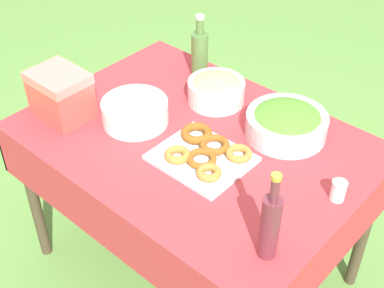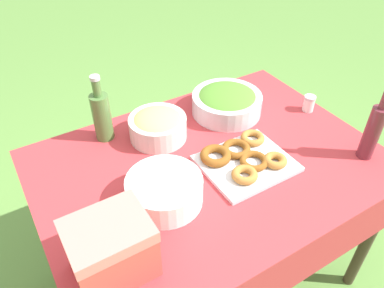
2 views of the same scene
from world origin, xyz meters
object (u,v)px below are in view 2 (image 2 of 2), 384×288
(pasta_bowl, at_px, (158,125))
(cooler_box, at_px, (111,249))
(wine_bottle, at_px, (373,130))
(olive_oil_bottle, at_px, (102,115))
(salad_bowl, at_px, (227,102))
(donut_platter, at_px, (244,159))
(plate_stack, at_px, (164,190))

(pasta_bowl, height_order, cooler_box, cooler_box)
(wine_bottle, bearing_deg, cooler_box, -2.09)
(olive_oil_bottle, xyz_separation_m, wine_bottle, (-0.83, 0.64, 0.01))
(olive_oil_bottle, distance_m, wine_bottle, 1.05)
(salad_bowl, distance_m, pasta_bowl, 0.35)
(donut_platter, height_order, cooler_box, cooler_box)
(donut_platter, height_order, plate_stack, plate_stack)
(cooler_box, bearing_deg, wine_bottle, 177.91)
(donut_platter, bearing_deg, cooler_box, 16.12)
(pasta_bowl, xyz_separation_m, olive_oil_bottle, (0.19, -0.11, 0.05))
(salad_bowl, xyz_separation_m, olive_oil_bottle, (0.54, -0.11, 0.06))
(pasta_bowl, distance_m, olive_oil_bottle, 0.23)
(pasta_bowl, bearing_deg, olive_oil_bottle, -30.70)
(salad_bowl, relative_size, cooler_box, 1.40)
(donut_platter, xyz_separation_m, plate_stack, (0.35, 0.01, 0.03))
(salad_bowl, bearing_deg, cooler_box, 33.55)
(cooler_box, bearing_deg, pasta_bowl, -128.78)
(olive_oil_bottle, distance_m, cooler_box, 0.64)
(salad_bowl, xyz_separation_m, donut_platter, (0.14, 0.32, -0.04))
(salad_bowl, relative_size, plate_stack, 1.19)
(olive_oil_bottle, bearing_deg, donut_platter, 132.65)
(salad_bowl, height_order, cooler_box, cooler_box)
(wine_bottle, relative_size, cooler_box, 1.42)
(salad_bowl, relative_size, donut_platter, 0.94)
(pasta_bowl, height_order, donut_platter, pasta_bowl)
(wine_bottle, distance_m, cooler_box, 1.04)
(donut_platter, xyz_separation_m, wine_bottle, (-0.43, 0.21, 0.10))
(donut_platter, bearing_deg, salad_bowl, -114.16)
(pasta_bowl, xyz_separation_m, wine_bottle, (-0.64, 0.53, 0.07))
(pasta_bowl, relative_size, donut_platter, 0.71)
(donut_platter, relative_size, olive_oil_bottle, 1.15)
(salad_bowl, distance_m, plate_stack, 0.59)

